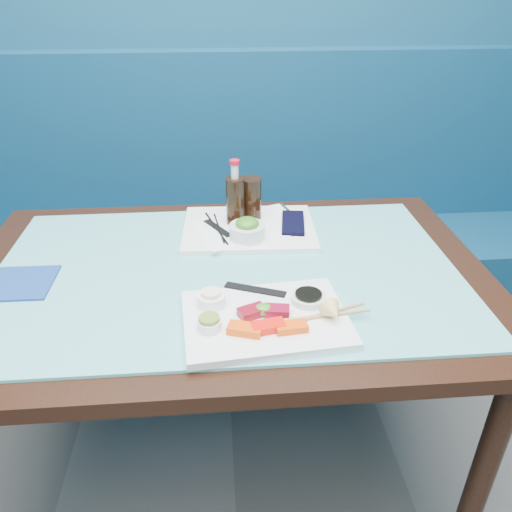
{
  "coord_description": "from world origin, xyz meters",
  "views": [
    {
      "loc": [
        -0.01,
        0.31,
        1.45
      ],
      "look_at": [
        0.08,
        1.44,
        0.8
      ],
      "focal_mm": 35.0,
      "sensor_mm": 36.0,
      "label": 1
    }
  ],
  "objects": [
    {
      "name": "cola_glass",
      "position": [
        0.08,
        1.73,
        0.84
      ],
      "size": [
        0.08,
        0.08,
        0.13
      ],
      "primitive_type": "cylinder",
      "rotation": [
        0.0,
        0.0,
        0.19
      ],
      "color": "black",
      "rests_on": "serving_tray"
    },
    {
      "name": "ginger_fill",
      "position": [
        -0.04,
        1.27,
        0.81
      ],
      "size": [
        0.06,
        0.06,
        0.01
      ],
      "primitive_type": "cylinder",
      "rotation": [
        0.0,
        0.0,
        -0.34
      ],
      "color": "white",
      "rests_on": "ramekin_ginger"
    },
    {
      "name": "navy_pouch",
      "position": [
        0.21,
        1.67,
        0.78
      ],
      "size": [
        0.09,
        0.16,
        0.01
      ],
      "primitive_type": "cube",
      "rotation": [
        0.0,
        0.0,
        -0.14
      ],
      "color": "black",
      "rests_on": "serving_tray"
    },
    {
      "name": "tuna_left",
      "position": [
        0.05,
        1.22,
        0.79
      ],
      "size": [
        0.07,
        0.06,
        0.02
      ],
      "primitive_type": "cube",
      "rotation": [
        0.0,
        0.0,
        0.4
      ],
      "color": "maroon",
      "rests_on": "sashimi_plate"
    },
    {
      "name": "lemon_wedge",
      "position": [
        0.23,
        1.18,
        0.8
      ],
      "size": [
        0.06,
        0.05,
        0.05
      ],
      "primitive_type": "cone",
      "rotation": [
        1.57,
        0.0,
        0.24
      ],
      "color": "#F7DA75",
      "rests_on": "sashimi_plate"
    },
    {
      "name": "soy_fill",
      "position": [
        0.19,
        1.26,
        0.8
      ],
      "size": [
        0.08,
        0.08,
        0.01
      ],
      "primitive_type": "cylinder",
      "rotation": [
        0.0,
        0.0,
        -0.43
      ],
      "color": "black",
      "rests_on": "soy_dish"
    },
    {
      "name": "ramekin_wasabi",
      "position": [
        -0.04,
        1.18,
        0.79
      ],
      "size": [
        0.07,
        0.07,
        0.02
      ],
      "primitive_type": "cylinder",
      "rotation": [
        0.0,
        0.0,
        -0.3
      ],
      "color": "white",
      "rests_on": "sashimi_plate"
    },
    {
      "name": "wooden_chopstick_a",
      "position": [
        0.19,
        1.2,
        0.78
      ],
      "size": [
        0.24,
        0.09,
        0.01
      ],
      "primitive_type": "cylinder",
      "rotation": [
        1.57,
        0.0,
        -1.25
      ],
      "color": "tan",
      "rests_on": "sashimi_plate"
    },
    {
      "name": "serving_tray",
      "position": [
        0.07,
        1.67,
        0.77
      ],
      "size": [
        0.41,
        0.31,
        0.01
      ],
      "primitive_type": "cube",
      "rotation": [
        0.0,
        0.0,
        -0.04
      ],
      "color": "white",
      "rests_on": "glass_top"
    },
    {
      "name": "chopstick_sleeve",
      "position": [
        0.07,
        1.32,
        0.78
      ],
      "size": [
        0.15,
        0.08,
        0.0
      ],
      "primitive_type": "cube",
      "rotation": [
        0.0,
        0.0,
        -0.38
      ],
      "color": "black",
      "rests_on": "sashimi_plate"
    },
    {
      "name": "dining_table",
      "position": [
        0.0,
        1.45,
        0.67
      ],
      "size": [
        1.4,
        0.9,
        0.75
      ],
      "color": "black",
      "rests_on": "ground"
    },
    {
      "name": "glass_top",
      "position": [
        0.0,
        1.45,
        0.75
      ],
      "size": [
        1.22,
        0.76,
        0.01
      ],
      "primitive_type": "cube",
      "color": "#60BEC1",
      "rests_on": "dining_table"
    },
    {
      "name": "wooden_chopstick_b",
      "position": [
        0.2,
        1.2,
        0.78
      ],
      "size": [
        0.24,
        0.04,
        0.01
      ],
      "primitive_type": "cylinder",
      "rotation": [
        1.57,
        0.0,
        -1.45
      ],
      "color": "tan",
      "rests_on": "sashimi_plate"
    },
    {
      "name": "tuna_right",
      "position": [
        0.11,
        1.22,
        0.79
      ],
      "size": [
        0.06,
        0.04,
        0.02
      ],
      "primitive_type": "cube",
      "rotation": [
        0.0,
        0.0,
        -0.16
      ],
      "color": "maroon",
      "rests_on": "sashimi_plate"
    },
    {
      "name": "seaweed_salad",
      "position": [
        0.06,
        1.6,
        0.82
      ],
      "size": [
        0.09,
        0.09,
        0.03
      ],
      "primitive_type": "ellipsoid",
      "rotation": [
        0.0,
        0.0,
        -0.35
      ],
      "color": "#347C1C",
      "rests_on": "seaweed_bowl"
    },
    {
      "name": "soy_dish",
      "position": [
        0.19,
        1.26,
        0.78
      ],
      "size": [
        0.09,
        0.09,
        0.02
      ],
      "primitive_type": "cylinder",
      "rotation": [
        0.0,
        0.0,
        0.13
      ],
      "color": "silver",
      "rests_on": "sashimi_plate"
    },
    {
      "name": "black_chopstick_b",
      "position": [
        -0.02,
        1.66,
        0.78
      ],
      "size": [
        0.03,
        0.2,
        0.01
      ],
      "primitive_type": "cylinder",
      "rotation": [
        1.57,
        0.0,
        0.13
      ],
      "color": "black",
      "rests_on": "serving_tray"
    },
    {
      "name": "paper_placemat",
      "position": [
        0.07,
        1.67,
        0.77
      ],
      "size": [
        0.37,
        0.31,
        0.0
      ],
      "primitive_type": "cube",
      "rotation": [
        0.0,
        0.0,
        0.34
      ],
      "color": "white",
      "rests_on": "serving_tray"
    },
    {
      "name": "blue_napkin",
      "position": [
        -0.52,
        1.42,
        0.76
      ],
      "size": [
        0.16,
        0.16,
        0.01
      ],
      "primitive_type": "cube",
      "rotation": [
        0.0,
        0.0,
        -0.01
      ],
      "color": "navy",
      "rests_on": "glass_top"
    },
    {
      "name": "booth_bench",
      "position": [
        0.0,
        2.29,
        0.37
      ],
      "size": [
        3.0,
        0.56,
        1.17
      ],
      "color": "navy",
      "rests_on": "ground"
    },
    {
      "name": "wasabi_fill",
      "position": [
        -0.04,
        1.18,
        0.8
      ],
      "size": [
        0.05,
        0.05,
        0.01
      ],
      "primitive_type": "cylinder",
      "rotation": [
        0.0,
        0.0,
        -0.19
      ],
      "color": "olive",
      "rests_on": "ramekin_wasabi"
    },
    {
      "name": "fork",
      "position": [
        0.2,
        1.78,
        0.78
      ],
      "size": [
        0.03,
        0.08,
        0.01
      ],
      "primitive_type": "cylinder",
      "rotation": [
        1.57,
        0.0,
        0.3
      ],
      "color": "silver",
      "rests_on": "serving_tray"
    },
    {
      "name": "ramekin_ginger",
      "position": [
        -0.04,
        1.27,
        0.79
      ],
      "size": [
        0.08,
        0.08,
        0.03
      ],
      "primitive_type": "cylinder",
      "rotation": [
        0.0,
        0.0,
        0.18
      ],
      "color": "white",
      "rests_on": "sashimi_plate"
    },
    {
      "name": "black_chopstick_a",
      "position": [
        -0.02,
        1.66,
        0.78
      ],
      "size": [
        0.07,
        0.22,
        0.01
      ],
      "primitive_type": "cylinder",
      "rotation": [
        1.57,
        0.0,
        0.28
      ],
      "color": "black",
      "rests_on": "serving_tray"
    },
    {
      "name": "cola_bottle_body",
      "position": [
        0.04,
        1.7,
        0.84
      ],
      "size": [
        0.07,
        0.07,
        0.16
      ],
      "primitive_type": "cylinder",
      "rotation": [
        0.0,
        0.0,
        0.33
      ],
      "color": "black",
      "rests_on": "glass_top"
    },
    {
      "name": "cola_bottle_cap",
      "position": [
        0.04,
        1.7,
        0.97
      ],
      "size": [
        0.04,
        0.04,
        0.01
      ],
      "primitive_type": "cylinder",
      "rotation": [
        0.0,
        0.0,
        0.38
      ],
      "color": "red",
      "rests_on": "cola_bottle_neck"
    },
    {
      "name": "sashimi_plate",
      "position": [
        0.08,
        1.21,
        0.77
      ],
      "size": [
        0.39,
        0.29,
        0.02
      ],
      "primitive_type": "cube",
      "rotation": [
        0.0,
        0.0,
        0.09
      ],
      "color": "white",
      "rests_on": "glass_top"
    },
    {
      "name": "seaweed_garnish",
      "position": [
        0.08,
        1.22,
        0.79
      ],
      "size": [
        0.05,
        0.05,
        0.02
      ],
      "primitive_type": "ellipsoid",
      "rotation": [
        0.0,
        0.0,
        -0.43
      ],
      "color": "#3D9021",
      "rests_on": "sashimi_plate"
    },
    {
      "name": "salmon_mid",
      "position": [
        0.08,
        1.16,
        0.79
      ],
      "size": [
        0.08,
        0.05,
        0.02
      ],
      "primitive_type": "cube",
      "rotation": [
        0.0,
        0.0,
        0.18
      ],
      "color": "#FF180A",
      "rests_on": "sashimi_plate"
    },
    {
      "name": "seaweed_bowl",
      "position": [
        0.06,
        1.6,
        0.79
      ],
      "size": [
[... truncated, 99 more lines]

